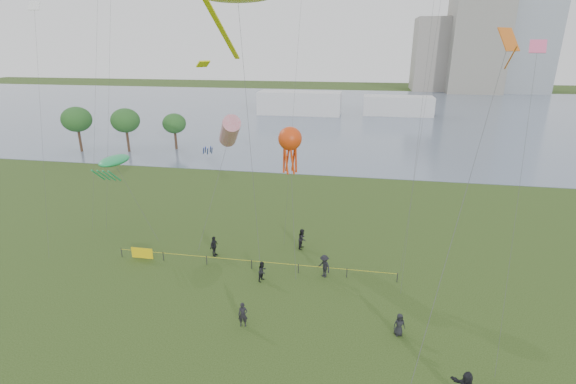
# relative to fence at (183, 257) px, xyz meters

# --- Properties ---
(lake) EXTENTS (400.00, 120.00, 0.08)m
(lake) POSITION_rel_fence_xyz_m (9.69, 87.55, -0.53)
(lake) COLOR slate
(lake) RESTS_ON ground_plane
(building_mid) EXTENTS (20.00, 20.00, 38.00)m
(building_mid) POSITION_rel_fence_xyz_m (55.69, 149.55, 18.45)
(building_mid) COLOR gray
(building_mid) RESTS_ON ground_plane
(building_low) EXTENTS (16.00, 18.00, 28.00)m
(building_low) POSITION_rel_fence_xyz_m (41.69, 155.55, 13.45)
(building_low) COLOR gray
(building_low) RESTS_ON ground_plane
(pavilion_left) EXTENTS (22.00, 8.00, 6.00)m
(pavilion_left) POSITION_rel_fence_xyz_m (-2.31, 82.55, 2.45)
(pavilion_left) COLOR silver
(pavilion_left) RESTS_ON ground_plane
(pavilion_right) EXTENTS (18.00, 7.00, 5.00)m
(pavilion_right) POSITION_rel_fence_xyz_m (23.69, 85.55, 1.95)
(pavilion_right) COLOR silver
(pavilion_right) RESTS_ON ground_plane
(trees) EXTENTS (20.28, 9.32, 7.88)m
(trees) POSITION_rel_fence_xyz_m (-27.39, 35.78, 4.87)
(trees) COLOR #372519
(trees) RESTS_ON ground_plane
(fence) EXTENTS (24.07, 0.07, 1.05)m
(fence) POSITION_rel_fence_xyz_m (0.00, 0.00, 0.00)
(fence) COLOR black
(fence) RESTS_ON ground_plane
(spectator_a) EXTENTS (0.91, 1.00, 1.68)m
(spectator_a) POSITION_rel_fence_xyz_m (7.47, -1.65, 0.29)
(spectator_a) COLOR black
(spectator_a) RESTS_ON ground_plane
(spectator_b) EXTENTS (1.41, 1.39, 1.94)m
(spectator_b) POSITION_rel_fence_xyz_m (12.28, -0.18, 0.42)
(spectator_b) COLOR black
(spectator_b) RESTS_ON ground_plane
(spectator_c) EXTENTS (0.69, 1.17, 1.88)m
(spectator_c) POSITION_rel_fence_xyz_m (2.22, 1.66, 0.38)
(spectator_c) COLOR black
(spectator_c) RESTS_ON ground_plane
(spectator_d) EXTENTS (0.87, 0.68, 1.57)m
(spectator_d) POSITION_rel_fence_xyz_m (17.78, -6.56, 0.23)
(spectator_d) COLOR black
(spectator_d) RESTS_ON ground_plane
(spectator_f) EXTENTS (0.70, 0.52, 1.75)m
(spectator_f) POSITION_rel_fence_xyz_m (7.51, -7.47, 0.32)
(spectator_f) COLOR black
(spectator_f) RESTS_ON ground_plane
(spectator_g) EXTENTS (0.89, 1.06, 1.93)m
(spectator_g) POSITION_rel_fence_xyz_m (9.79, 4.50, 0.41)
(spectator_g) COLOR black
(spectator_g) RESTS_ON ground_plane
(kite_windsock) EXTENTS (4.17, 6.98, 12.16)m
(kite_windsock) POSITION_rel_fence_xyz_m (2.47, 6.82, 9.75)
(kite_windsock) COLOR #3F3F42
(kite_creature) EXTENTS (5.53, 4.49, 7.88)m
(kite_creature) POSITION_rel_fence_xyz_m (-8.54, 4.87, 6.89)
(kite_creature) COLOR #3F3F42
(kite_octopus) EXTENTS (2.18, 4.91, 11.68)m
(kite_octopus) POSITION_rel_fence_xyz_m (8.89, 2.96, 10.04)
(kite_octopus) COLOR #3F3F42
(kite_delta) EXTENTS (6.88, 14.22, 18.92)m
(kite_delta) POSITION_rel_fence_xyz_m (22.51, -3.01, 16.72)
(kite_delta) COLOR #3F3F42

